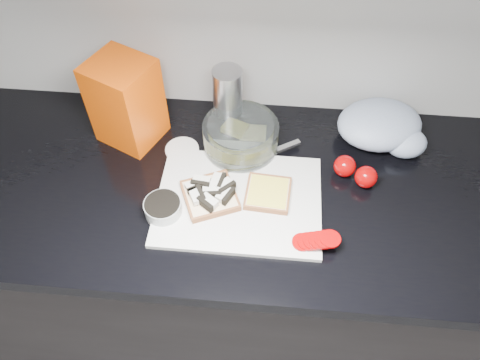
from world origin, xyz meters
name	(u,v)px	position (x,y,z in m)	size (l,w,h in m)	color
base_cabinet	(261,272)	(0.00, 1.20, 0.43)	(3.50, 0.60, 0.86)	black
countertop	(267,190)	(0.00, 1.20, 0.88)	(3.50, 0.64, 0.04)	black
cutting_board	(239,201)	(-0.07, 1.14, 0.91)	(0.40, 0.30, 0.01)	silver
bread_left	(210,194)	(-0.14, 1.14, 0.93)	(0.17, 0.17, 0.04)	beige
bread_right	(268,193)	(0.00, 1.16, 0.92)	(0.12, 0.12, 0.02)	beige
tomato_slices	(316,241)	(0.12, 1.03, 0.92)	(0.12, 0.07, 0.02)	#950304
knife	(272,152)	(0.01, 1.30, 0.92)	(0.20, 0.13, 0.01)	#BCBCC1
seed_tub	(163,208)	(-0.24, 1.09, 0.93)	(0.09, 0.09, 0.05)	#A7ACAC
tub_lid	(182,150)	(-0.23, 1.30, 0.90)	(0.09, 0.09, 0.01)	silver
glass_bowl	(241,137)	(-0.08, 1.32, 0.94)	(0.20, 0.20, 0.08)	silver
bread_bag	(126,102)	(-0.38, 1.35, 1.02)	(0.15, 0.14, 0.24)	red
steel_canister	(228,99)	(-0.12, 1.41, 0.99)	(0.08, 0.08, 0.19)	#BABABF
grocery_bag	(383,127)	(0.30, 1.39, 0.95)	(0.26, 0.23, 0.10)	#A8B3CF
whole_tomatoes	(355,172)	(0.22, 1.24, 0.93)	(0.11, 0.09, 0.06)	#950304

